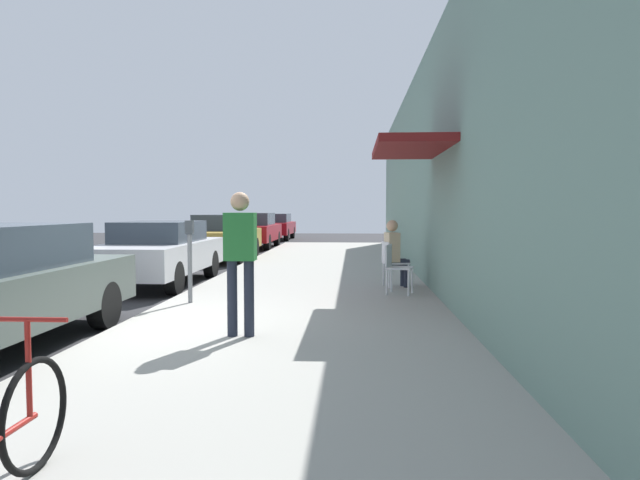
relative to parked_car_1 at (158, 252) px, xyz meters
name	(u,v)px	position (x,y,z in m)	size (l,w,h in m)	color
ground_plane	(117,334)	(1.10, -4.67, -0.71)	(60.00, 60.00, 0.00)	#2D2D30
sidewalk_slab	(303,305)	(3.35, -2.67, -0.65)	(4.50, 32.00, 0.12)	#9E9B93
building_facade	(454,160)	(5.74, -2.67, 1.69)	(1.40, 32.00, 4.80)	gray
parked_car_1	(158,252)	(0.00, 0.00, 0.00)	(1.80, 4.40, 1.36)	#B7B7BC
parked_car_2	(222,237)	(0.00, 5.81, 0.03)	(1.80, 4.40, 1.44)	#A58433
parked_car_3	(254,230)	(0.00, 11.38, 0.04)	(1.80, 4.40, 1.46)	maroon
parked_car_4	(275,226)	(0.00, 17.67, 0.01)	(1.80, 4.40, 1.37)	maroon
parking_meter	(190,255)	(1.55, -2.91, 0.18)	(0.12, 0.10, 1.32)	slate
cafe_chair_0	(395,265)	(4.90, -1.76, -0.09)	(0.54, 0.54, 0.87)	silver
cafe_chair_1	(392,261)	(4.90, -0.90, -0.09)	(0.53, 0.53, 0.87)	silver
seated_patron_1	(395,251)	(4.96, -0.88, 0.10)	(0.49, 0.44, 1.29)	#232838
pedestrian_standing	(240,252)	(2.84, -5.21, 0.41)	(0.36, 0.22, 1.70)	#232838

